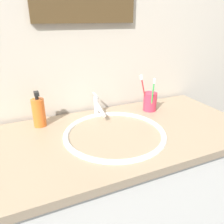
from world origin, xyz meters
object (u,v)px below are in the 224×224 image
object	(u,v)px
faucet	(98,107)
toothbrush_green	(153,93)
toothbrush_red	(144,91)
toothbrush_cup	(150,102)
soap_dispenser	(39,112)

from	to	relation	value
faucet	toothbrush_green	world-z (taller)	toothbrush_green
toothbrush_red	faucet	bearing A→B (deg)	170.12
toothbrush_cup	soap_dispenser	size ratio (longest dim) A/B	0.58
toothbrush_green	soap_dispenser	world-z (taller)	toothbrush_green
toothbrush_green	soap_dispenser	xyz separation A→B (m)	(-0.55, 0.09, -0.04)
toothbrush_cup	toothbrush_green	size ratio (longest dim) A/B	0.53
toothbrush_red	soap_dispenser	size ratio (longest dim) A/B	1.17
faucet	toothbrush_red	distance (m)	0.25
faucet	toothbrush_cup	size ratio (longest dim) A/B	1.56
toothbrush_red	soap_dispenser	world-z (taller)	toothbrush_red
toothbrush_green	toothbrush_red	distance (m)	0.05
toothbrush_green	soap_dispenser	bearing A→B (deg)	171.09
toothbrush_green	toothbrush_red	bearing A→B (deg)	123.13
faucet	toothbrush_green	xyz separation A→B (m)	(0.27, -0.08, 0.06)
faucet	toothbrush_red	world-z (taller)	toothbrush_red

